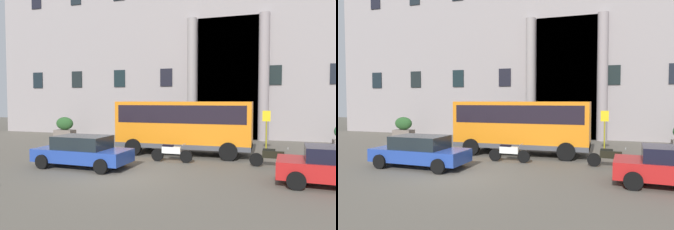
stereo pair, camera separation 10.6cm
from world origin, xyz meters
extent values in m
cube|color=#5D564C|center=(0.00, 0.00, -0.06)|extent=(80.00, 64.00, 0.12)
cube|color=gray|center=(0.00, 17.50, 10.87)|extent=(36.03, 9.00, 21.74)
cube|color=black|center=(2.77, 13.06, 4.63)|extent=(4.55, 0.12, 9.26)
cylinder|color=gray|center=(0.12, 12.75, 4.63)|extent=(0.76, 0.76, 9.26)
cylinder|color=gray|center=(5.43, 12.75, 4.63)|extent=(0.76, 0.76, 9.26)
cube|color=black|center=(-14.41, 12.96, 4.78)|extent=(1.00, 0.08, 1.41)
cube|color=black|center=(-10.29, 12.96, 4.78)|extent=(1.00, 0.08, 1.41)
cube|color=black|center=(-6.18, 12.96, 4.78)|extent=(1.00, 0.08, 1.41)
cube|color=black|center=(-2.06, 12.96, 4.78)|extent=(1.00, 0.08, 1.41)
cube|color=black|center=(6.18, 12.96, 4.78)|extent=(1.00, 0.08, 1.41)
cube|color=black|center=(-14.41, 12.96, 11.96)|extent=(1.00, 0.08, 1.41)
cube|color=orange|center=(1.29, 5.50, 1.67)|extent=(7.18, 2.36, 2.43)
cube|color=black|center=(1.29, 5.50, 2.24)|extent=(6.75, 2.39, 0.92)
cube|color=black|center=(4.81, 5.49, 2.04)|extent=(0.06, 1.97, 1.15)
cube|color=#47494E|center=(1.29, 5.50, 0.57)|extent=(7.18, 2.40, 0.24)
cylinder|color=black|center=(3.81, 6.67, 0.45)|extent=(0.90, 0.28, 0.90)
cylinder|color=black|center=(3.80, 4.32, 0.45)|extent=(0.90, 0.28, 0.90)
cylinder|color=black|center=(-1.22, 6.68, 0.45)|extent=(0.90, 0.28, 0.90)
cylinder|color=black|center=(-1.22, 4.33, 0.45)|extent=(0.90, 0.28, 0.90)
cylinder|color=#9C961D|center=(5.59, 7.48, 1.16)|extent=(0.08, 0.08, 2.31)
cube|color=yellow|center=(5.59, 7.45, 2.06)|extent=(0.44, 0.03, 0.60)
cube|color=slate|center=(-1.42, 10.41, 0.31)|extent=(2.07, 0.81, 0.61)
ellipsoid|color=#184327|center=(-1.42, 10.41, 1.00)|extent=(1.99, 0.73, 0.77)
cube|color=#70655C|center=(-9.79, 10.39, 0.29)|extent=(1.56, 0.85, 0.58)
ellipsoid|color=#264F24|center=(-9.79, 10.39, 1.09)|extent=(1.50, 0.77, 1.02)
cube|color=#23419B|center=(-2.20, 0.98, 0.55)|extent=(4.33, 1.89, 0.56)
cube|color=black|center=(-2.20, 0.98, 1.11)|extent=(2.36, 1.60, 0.57)
cylinder|color=black|center=(-0.71, 1.78, 0.31)|extent=(0.63, 0.22, 0.62)
cylinder|color=black|center=(-0.78, 0.06, 0.31)|extent=(0.63, 0.22, 0.62)
cylinder|color=black|center=(-3.61, 1.89, 0.31)|extent=(0.63, 0.22, 0.62)
cylinder|color=black|center=(-3.68, 0.18, 0.31)|extent=(0.63, 0.22, 0.62)
cylinder|color=black|center=(6.61, 1.79, 0.31)|extent=(0.63, 0.25, 0.62)
cylinder|color=black|center=(6.47, -0.03, 0.31)|extent=(0.63, 0.25, 0.62)
cylinder|color=black|center=(1.96, 3.20, 0.30)|extent=(0.60, 0.11, 0.60)
cylinder|color=black|center=(0.52, 3.23, 0.30)|extent=(0.60, 0.13, 0.60)
cube|color=white|center=(1.24, 3.21, 0.58)|extent=(0.92, 0.26, 0.32)
cube|color=black|center=(1.06, 3.22, 0.76)|extent=(0.52, 0.21, 0.12)
cylinder|color=#A5A5A8|center=(1.84, 3.20, 0.88)|extent=(0.04, 0.55, 0.03)
cylinder|color=black|center=(6.56, 3.28, 0.30)|extent=(0.61, 0.15, 0.60)
cylinder|color=black|center=(5.14, 3.40, 0.30)|extent=(0.61, 0.17, 0.60)
cube|color=black|center=(5.85, 3.34, 0.58)|extent=(0.93, 0.31, 0.32)
cube|color=black|center=(5.67, 3.35, 0.76)|extent=(0.53, 0.24, 0.12)
cylinder|color=#A5A5A8|center=(6.45, 3.29, 0.88)|extent=(0.08, 0.55, 0.03)
camera|label=1|loc=(5.38, -10.91, 2.96)|focal=33.20mm
camera|label=2|loc=(5.48, -10.88, 2.96)|focal=33.20mm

